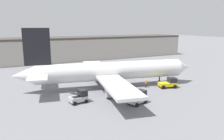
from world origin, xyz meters
TOP-DOWN VIEW (x-y plane):
  - ground_plane at (0.00, 0.00)m, footprint 400.00×400.00m
  - terminal_building at (8.22, 40.19)m, footprint 81.93×13.86m
  - airplane at (-0.99, 0.20)m, footprint 37.03×32.56m
  - ground_crew_worker at (6.07, -3.42)m, footprint 0.37×0.37m
  - baggage_tug at (10.27, -5.56)m, footprint 3.92×3.01m
  - belt_loader_truck at (-8.98, -5.86)m, footprint 3.03×2.34m
  - pushback_tug at (-0.54, -10.62)m, footprint 3.56×2.72m

SIDE VIEW (x-z plane):
  - ground_plane at x=0.00m, z-range 0.00..0.00m
  - ground_crew_worker at x=6.07m, z-range 0.06..1.72m
  - baggage_tug at x=10.27m, z-range -0.05..2.00m
  - pushback_tug at x=-0.54m, z-range -0.09..2.05m
  - belt_loader_truck at x=-8.98m, z-range -0.06..2.07m
  - airplane at x=-0.99m, z-range -2.70..9.42m
  - terminal_building at x=8.22m, z-range 0.01..8.43m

